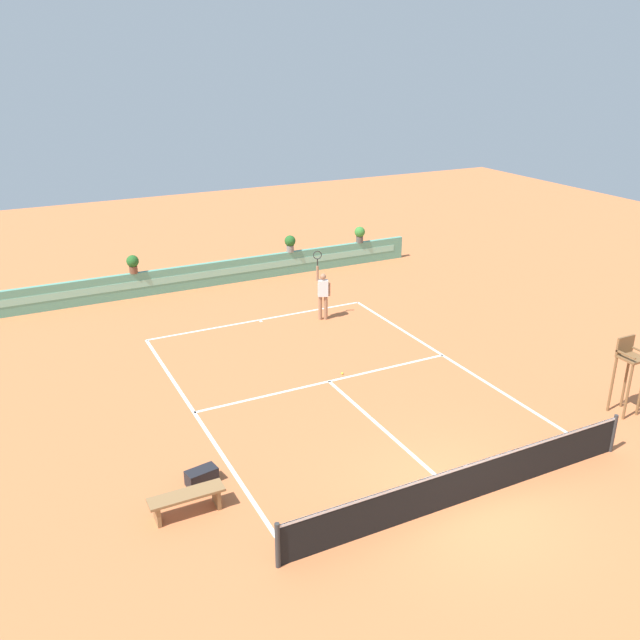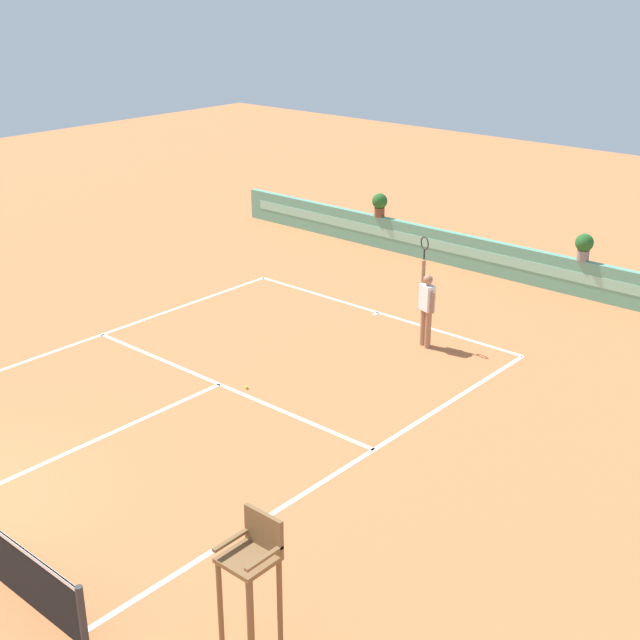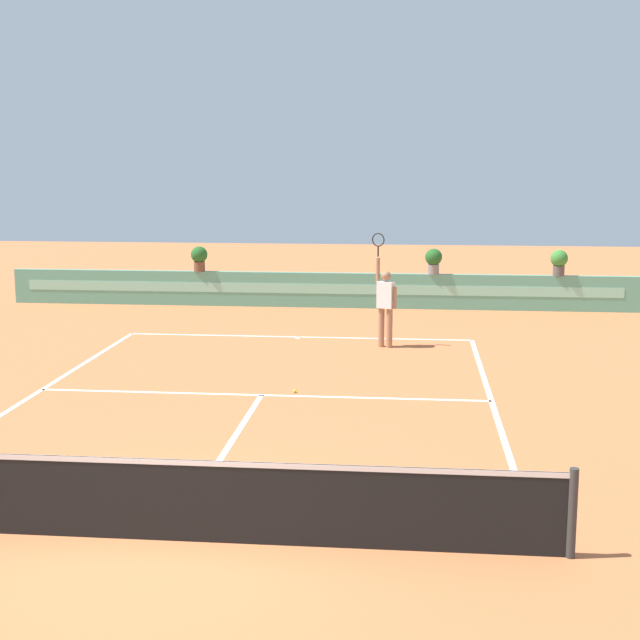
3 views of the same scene
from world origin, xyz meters
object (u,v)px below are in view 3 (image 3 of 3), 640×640
object	(u,v)px
tennis_player	(385,301)
potted_plant_far_right	(559,261)
potted_plant_left	(199,257)
potted_plant_right	(434,260)
tennis_ball_near_baseline	(295,391)

from	to	relation	value
tennis_player	potted_plant_far_right	distance (m)	7.19
potted_plant_left	potted_plant_right	size ratio (longest dim) A/B	1.00
tennis_player	potted_plant_far_right	bearing A→B (deg)	49.57
tennis_player	potted_plant_right	size ratio (longest dim) A/B	3.57
tennis_player	potted_plant_far_right	xyz separation A→B (m)	(4.66, 5.47, 0.36)
tennis_ball_near_baseline	potted_plant_left	xyz separation A→B (m)	(-4.02, 9.76, 1.38)
tennis_player	potted_plant_right	world-z (taller)	tennis_player
potted_plant_right	tennis_ball_near_baseline	bearing A→B (deg)	-105.51
potted_plant_left	potted_plant_far_right	bearing A→B (deg)	0.00
tennis_ball_near_baseline	potted_plant_far_right	bearing A→B (deg)	57.67
potted_plant_left	potted_plant_right	distance (m)	6.73
tennis_player	tennis_ball_near_baseline	distance (m)	4.66
potted_plant_right	potted_plant_far_right	size ratio (longest dim) A/B	1.00
tennis_player	tennis_ball_near_baseline	bearing A→B (deg)	-109.49
tennis_player	potted_plant_left	distance (m)	7.79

